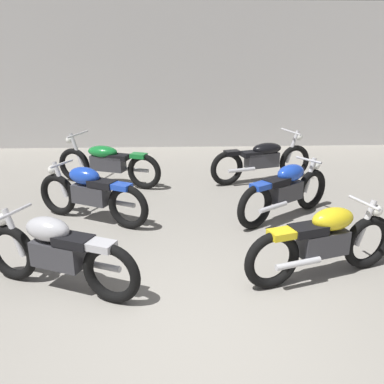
% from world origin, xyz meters
% --- Properties ---
extents(ground_plane, '(60.00, 60.00, 0.00)m').
position_xyz_m(ground_plane, '(0.00, 0.00, 0.00)').
color(ground_plane, gray).
extents(back_wall, '(12.95, 0.24, 3.60)m').
position_xyz_m(back_wall, '(0.00, 7.88, 1.80)').
color(back_wall, '#BCBAB7').
rests_on(back_wall, ground).
extents(motorcycle_left_row_0, '(1.85, 0.88, 0.88)m').
position_xyz_m(motorcycle_left_row_0, '(-1.51, 0.84, 0.46)').
color(motorcycle_left_row_0, black).
rests_on(motorcycle_left_row_0, ground).
extents(motorcycle_left_row_1, '(1.81, 0.98, 0.88)m').
position_xyz_m(motorcycle_left_row_1, '(-1.52, 2.77, 0.46)').
color(motorcycle_left_row_1, black).
rests_on(motorcycle_left_row_1, ground).
extents(motorcycle_left_row_2, '(2.07, 0.97, 0.97)m').
position_xyz_m(motorcycle_left_row_2, '(-1.54, 4.55, 0.45)').
color(motorcycle_left_row_2, black).
rests_on(motorcycle_left_row_2, ground).
extents(motorcycle_right_row_0, '(1.91, 0.75, 0.88)m').
position_xyz_m(motorcycle_right_row_0, '(1.44, 0.99, 0.46)').
color(motorcycle_right_row_0, black).
rests_on(motorcycle_right_row_0, ground).
extents(motorcycle_right_row_1, '(1.67, 1.23, 0.88)m').
position_xyz_m(motorcycle_right_row_1, '(1.45, 2.78, 0.46)').
color(motorcycle_right_row_1, black).
rests_on(motorcycle_right_row_1, ground).
extents(motorcycle_right_row_2, '(2.10, 0.91, 0.97)m').
position_xyz_m(motorcycle_right_row_2, '(1.47, 4.68, 0.45)').
color(motorcycle_right_row_2, black).
rests_on(motorcycle_right_row_2, ground).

